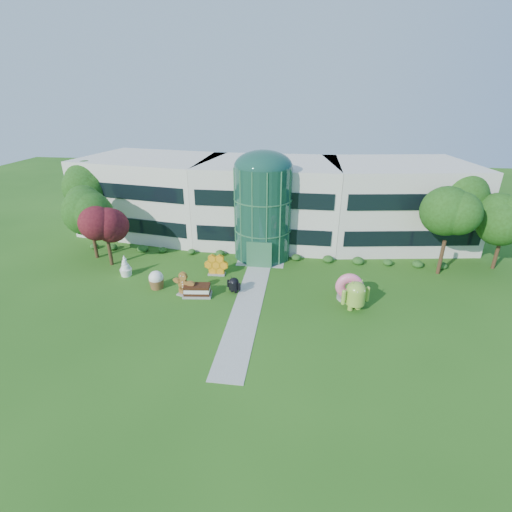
% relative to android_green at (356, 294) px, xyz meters
% --- Properties ---
extents(ground, '(140.00, 140.00, 0.00)m').
position_rel_android_green_xyz_m(ground, '(-8.96, -2.04, -1.49)').
color(ground, '#215114').
rests_on(ground, ground).
extents(building, '(46.00, 15.00, 9.30)m').
position_rel_android_green_xyz_m(building, '(-8.96, 15.96, 3.16)').
color(building, beige).
rests_on(building, ground).
extents(atrium, '(6.00, 6.00, 9.80)m').
position_rel_android_green_xyz_m(atrium, '(-8.96, 9.96, 3.41)').
color(atrium, '#194738').
rests_on(atrium, ground).
extents(walkway, '(2.40, 20.00, 0.04)m').
position_rel_android_green_xyz_m(walkway, '(-8.96, -0.04, -1.47)').
color(walkway, '#9E9E93').
rests_on(walkway, ground).
extents(tree_red, '(4.00, 4.00, 6.00)m').
position_rel_android_green_xyz_m(tree_red, '(-24.46, 5.46, 1.51)').
color(tree_red, '#3F0C14').
rests_on(tree_red, ground).
extents(trees_backdrop, '(52.00, 8.00, 8.40)m').
position_rel_android_green_xyz_m(trees_backdrop, '(-8.96, 10.96, 2.71)').
color(trees_backdrop, '#1E3F0F').
rests_on(trees_backdrop, ground).
extents(android_green, '(3.10, 2.62, 2.99)m').
position_rel_android_green_xyz_m(android_green, '(0.00, 0.00, 0.00)').
color(android_green, '#82AF38').
rests_on(android_green, ground).
extents(android_black, '(1.77, 1.52, 1.70)m').
position_rel_android_green_xyz_m(android_black, '(-10.57, 1.43, -0.64)').
color(android_black, black).
rests_on(android_black, ground).
extents(donut, '(2.47, 1.23, 2.54)m').
position_rel_android_green_xyz_m(donut, '(-0.38, 1.67, -0.22)').
color(donut, '#DF557E').
rests_on(donut, ground).
extents(gingerbread, '(2.66, 1.64, 2.30)m').
position_rel_android_green_xyz_m(gingerbread, '(-14.90, 0.40, -0.34)').
color(gingerbread, brown).
rests_on(gingerbread, ground).
extents(ice_cream_sandwich, '(2.64, 1.53, 1.12)m').
position_rel_android_green_xyz_m(ice_cream_sandwich, '(-13.68, 0.35, -0.93)').
color(ice_cream_sandwich, black).
rests_on(ice_cream_sandwich, ground).
extents(honeycomb, '(2.52, 0.98, 1.96)m').
position_rel_android_green_xyz_m(honeycomb, '(-12.95, 4.71, -0.51)').
color(honeycomb, orange).
rests_on(honeycomb, ground).
extents(froyo, '(1.50, 1.50, 2.14)m').
position_rel_android_green_xyz_m(froyo, '(-21.80, 3.29, -0.42)').
color(froyo, white).
rests_on(froyo, ground).
extents(cupcake, '(1.62, 1.62, 1.73)m').
position_rel_android_green_xyz_m(cupcake, '(-17.82, 1.27, -0.63)').
color(cupcake, white).
rests_on(cupcake, ground).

